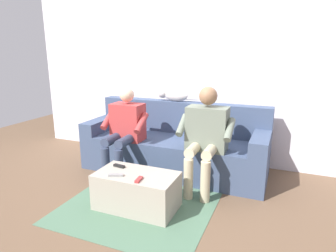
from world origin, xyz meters
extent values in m
plane|color=brown|center=(0.00, 0.60, 0.00)|extent=(8.00, 8.00, 0.00)
cube|color=silver|center=(0.00, -0.67, 1.23)|extent=(4.92, 0.06, 2.45)
cube|color=#3D4C6B|center=(0.00, 0.00, 0.22)|extent=(1.90, 0.61, 0.44)
cube|color=#3D4C6B|center=(0.00, -0.39, 0.43)|extent=(2.29, 0.17, 0.85)
cube|color=#3D4C6B|center=(-1.05, 0.00, 0.30)|extent=(0.20, 0.61, 0.60)
cube|color=#3D4C6B|center=(1.05, 0.00, 0.30)|extent=(0.20, 0.61, 0.60)
cube|color=#A89E8E|center=(0.00, 0.91, 0.18)|extent=(0.79, 0.43, 0.36)
cube|color=slate|center=(-0.50, 0.19, 0.68)|extent=(0.44, 0.24, 0.48)
sphere|color=#936B4C|center=(-0.50, 0.19, 1.04)|extent=(0.20, 0.20, 0.20)
cylinder|color=#C6B793|center=(-0.59, 0.36, 0.49)|extent=(0.11, 0.35, 0.11)
cylinder|color=#C6B793|center=(-0.41, 0.36, 0.49)|extent=(0.11, 0.35, 0.11)
cylinder|color=#C6B793|center=(-0.59, 0.54, 0.22)|extent=(0.10, 0.10, 0.44)
cylinder|color=#C6B793|center=(-0.41, 0.54, 0.22)|extent=(0.10, 0.10, 0.44)
cylinder|color=slate|center=(-0.75, 0.27, 0.71)|extent=(0.08, 0.27, 0.22)
cylinder|color=slate|center=(-0.24, 0.27, 0.71)|extent=(0.08, 0.27, 0.22)
cube|color=#B23838|center=(0.50, 0.18, 0.66)|extent=(0.38, 0.25, 0.45)
sphere|color=beige|center=(0.50, 0.18, 0.99)|extent=(0.17, 0.17, 0.17)
cylinder|color=#333D56|center=(0.41, 0.37, 0.49)|extent=(0.11, 0.38, 0.11)
cylinder|color=#333D56|center=(0.59, 0.37, 0.49)|extent=(0.11, 0.38, 0.11)
cylinder|color=#333D56|center=(0.41, 0.56, 0.22)|extent=(0.10, 0.10, 0.44)
cylinder|color=#333D56|center=(0.59, 0.56, 0.22)|extent=(0.10, 0.10, 0.44)
cylinder|color=#B23838|center=(0.27, 0.26, 0.69)|extent=(0.08, 0.27, 0.22)
cylinder|color=#B23838|center=(0.72, 0.26, 0.69)|extent=(0.08, 0.27, 0.22)
ellipsoid|color=silver|center=(0.09, -0.39, 0.93)|extent=(0.33, 0.13, 0.15)
sphere|color=silver|center=(0.28, -0.39, 0.95)|extent=(0.13, 0.13, 0.13)
cone|color=silver|center=(0.27, -0.43, 1.00)|extent=(0.05, 0.05, 0.04)
cone|color=silver|center=(0.27, -0.36, 1.00)|extent=(0.05, 0.05, 0.04)
cylinder|color=silver|center=(-0.14, -0.39, 0.90)|extent=(0.18, 0.03, 0.03)
cube|color=gray|center=(0.15, 1.03, 0.37)|extent=(0.14, 0.09, 0.02)
cube|color=#B73333|center=(-0.09, 1.03, 0.37)|extent=(0.05, 0.12, 0.02)
cube|color=black|center=(0.24, 0.82, 0.37)|extent=(0.13, 0.05, 0.02)
cube|color=#4C7056|center=(0.00, 0.79, 0.00)|extent=(1.44, 1.48, 0.01)
camera|label=1|loc=(-1.26, 3.19, 1.50)|focal=31.23mm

